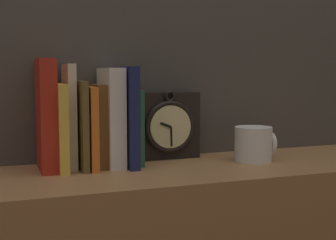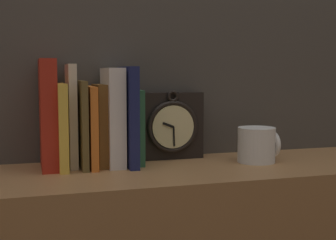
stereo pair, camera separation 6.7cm
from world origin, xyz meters
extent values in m
cube|color=black|center=(0.04, 0.13, 0.80)|extent=(0.17, 0.05, 0.17)
torus|color=black|center=(0.04, 0.10, 0.80)|extent=(0.13, 0.01, 0.13)
cylinder|color=beige|center=(0.04, 0.10, 0.80)|extent=(0.11, 0.01, 0.11)
cube|color=black|center=(0.03, 0.09, 0.81)|extent=(0.03, 0.00, 0.02)
cube|color=black|center=(0.04, 0.09, 0.78)|extent=(0.01, 0.00, 0.05)
torus|color=black|center=(0.04, 0.10, 0.88)|extent=(0.03, 0.01, 0.03)
cube|color=#B32819|center=(-0.26, 0.09, 0.84)|extent=(0.04, 0.14, 0.25)
cube|color=yellow|center=(-0.23, 0.08, 0.81)|extent=(0.02, 0.15, 0.20)
cube|color=beige|center=(-0.21, 0.10, 0.84)|extent=(0.02, 0.11, 0.24)
cube|color=brown|center=(-0.19, 0.08, 0.82)|extent=(0.01, 0.15, 0.20)
cube|color=orange|center=(-0.17, 0.08, 0.81)|extent=(0.02, 0.15, 0.19)
cube|color=brown|center=(-0.14, 0.09, 0.81)|extent=(0.02, 0.12, 0.19)
cube|color=white|center=(-0.11, 0.08, 0.83)|extent=(0.04, 0.14, 0.23)
cube|color=navy|center=(-0.08, 0.08, 0.83)|extent=(0.02, 0.16, 0.24)
cube|color=#2E6542|center=(-0.06, 0.09, 0.81)|extent=(0.02, 0.12, 0.18)
cylinder|color=white|center=(0.23, 0.02, 0.76)|extent=(0.09, 0.09, 0.09)
torus|color=white|center=(0.28, 0.02, 0.76)|extent=(0.01, 0.06, 0.06)
camera|label=1|loc=(-0.37, -1.00, 0.94)|focal=50.00mm
camera|label=2|loc=(-0.31, -1.02, 0.94)|focal=50.00mm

